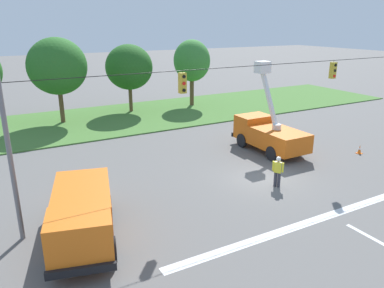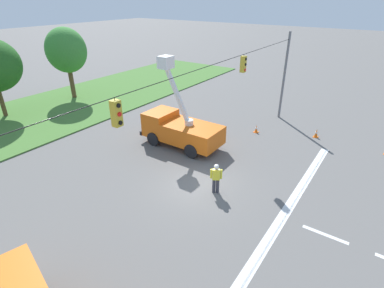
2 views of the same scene
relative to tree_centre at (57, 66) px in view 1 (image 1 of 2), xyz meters
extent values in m
plane|color=#605E5B|center=(7.71, -18.90, -5.09)|extent=(200.00, 200.00, 0.00)
cube|color=#477533|center=(7.71, -0.90, -5.04)|extent=(56.00, 12.00, 0.10)
cube|color=silver|center=(7.71, -23.83, -5.09)|extent=(17.60, 0.50, 0.01)
cube|color=silver|center=(7.71, -25.83, -5.09)|extent=(0.20, 2.00, 0.01)
cylinder|color=slate|center=(-5.29, -18.90, -1.49)|extent=(0.20, 0.20, 7.20)
cylinder|color=black|center=(7.71, -18.90, 1.51)|extent=(26.00, 0.03, 0.03)
cylinder|color=black|center=(2.42, -18.90, 1.46)|extent=(0.02, 0.02, 0.10)
cube|color=gold|center=(2.42, -18.90, 0.93)|extent=(0.32, 0.28, 0.96)
cylinder|color=black|center=(2.42, -19.06, 1.25)|extent=(0.16, 0.05, 0.16)
cylinder|color=red|center=(2.42, -19.06, 0.93)|extent=(0.16, 0.05, 0.16)
cylinder|color=black|center=(2.42, -19.06, 0.61)|extent=(0.16, 0.05, 0.16)
cylinder|color=black|center=(12.53, -18.90, 1.46)|extent=(0.02, 0.02, 0.10)
cube|color=gold|center=(12.53, -18.90, 0.93)|extent=(0.32, 0.28, 0.96)
cylinder|color=black|center=(12.53, -19.06, 1.25)|extent=(0.16, 0.05, 0.16)
cylinder|color=black|center=(12.53, -19.06, 0.93)|extent=(0.16, 0.05, 0.16)
cylinder|color=red|center=(12.53, -19.06, 0.61)|extent=(0.16, 0.05, 0.16)
cylinder|color=brown|center=(0.00, 0.00, -3.62)|extent=(0.39, 0.39, 2.94)
ellipsoid|color=#286623|center=(0.00, 0.00, 0.01)|extent=(5.09, 5.16, 4.92)
cylinder|color=brown|center=(6.96, 1.21, -3.80)|extent=(0.36, 0.36, 2.57)
ellipsoid|color=#235B1E|center=(6.96, 1.21, -0.56)|extent=(4.60, 4.82, 4.42)
cylinder|color=brown|center=(13.82, 0.80, -3.46)|extent=(0.44, 0.44, 3.26)
ellipsoid|color=#387F33|center=(13.82, 0.80, -0.21)|extent=(3.80, 4.16, 4.36)
cube|color=orange|center=(11.31, -16.03, -3.96)|extent=(2.48, 3.97, 1.26)
cube|color=orange|center=(11.29, -13.21, -3.74)|extent=(2.38, 1.71, 1.71)
cube|color=#1E2838|center=(11.29, -12.61, -3.44)|extent=(2.10, 0.11, 0.77)
cube|color=black|center=(11.29, -12.28, -4.44)|extent=(2.47, 0.17, 0.30)
cylinder|color=black|center=(10.16, -13.44, -4.59)|extent=(0.28, 1.00, 1.00)
cylinder|color=black|center=(12.43, -13.43, -4.59)|extent=(0.28, 1.00, 1.00)
cylinder|color=black|center=(10.18, -16.74, -4.59)|extent=(0.28, 1.00, 1.00)
cylinder|color=black|center=(12.45, -16.73, -4.59)|extent=(0.28, 1.00, 1.00)
cylinder|color=silver|center=(11.31, -15.75, -3.15)|extent=(0.60, 0.60, 0.36)
cube|color=white|center=(11.30, -14.83, -1.45)|extent=(0.25, 2.06, 3.88)
cube|color=white|center=(11.30, -13.90, 0.69)|extent=(0.90, 0.80, 0.80)
cube|color=orange|center=(-2.75, -19.24, -3.88)|extent=(3.41, 4.81, 1.42)
cube|color=orange|center=(-3.54, -22.25, -3.73)|extent=(2.69, 2.38, 1.73)
cube|color=#1E2838|center=(-3.70, -22.88, -3.42)|extent=(1.99, 0.61, 0.78)
cube|color=black|center=(-3.79, -23.23, -4.44)|extent=(2.35, 0.76, 0.30)
cylinder|color=black|center=(-2.41, -22.29, -4.59)|extent=(0.52, 1.04, 1.00)
cylinder|color=black|center=(-4.54, -21.73, -4.59)|extent=(0.52, 1.04, 1.00)
cylinder|color=black|center=(-1.49, -18.77, -4.59)|extent=(0.52, 1.04, 1.00)
cylinder|color=black|center=(-3.62, -18.22, -4.59)|extent=(0.52, 1.04, 1.00)
cylinder|color=#383842|center=(7.76, -20.14, -4.67)|extent=(0.18, 0.18, 0.85)
cylinder|color=#383842|center=(7.66, -19.97, -4.67)|extent=(0.18, 0.18, 0.85)
cube|color=yellow|center=(7.71, -20.06, -3.94)|extent=(0.41, 0.47, 0.60)
cube|color=silver|center=(7.71, -20.06, -3.94)|extent=(0.28, 0.40, 0.62)
cylinder|color=yellow|center=(7.84, -20.29, -3.91)|extent=(0.11, 0.11, 0.55)
cylinder|color=yellow|center=(7.57, -19.82, -3.91)|extent=(0.11, 0.11, 0.55)
sphere|color=tan|center=(7.71, -20.06, -3.51)|extent=(0.22, 0.22, 0.22)
sphere|color=white|center=(7.71, -20.06, -3.45)|extent=(0.26, 0.26, 0.26)
cube|color=orange|center=(16.48, -18.60, -5.08)|extent=(0.36, 0.36, 0.03)
cone|color=orange|center=(16.48, -18.60, -4.77)|extent=(0.24, 0.24, 0.59)
cylinder|color=white|center=(16.48, -18.60, -4.74)|extent=(0.15, 0.15, 0.11)
cube|color=orange|center=(-3.40, -15.78, -5.08)|extent=(0.36, 0.36, 0.03)
cone|color=orange|center=(-3.40, -15.78, -4.75)|extent=(0.25, 0.25, 0.62)
cylinder|color=white|center=(-3.40, -15.78, -4.72)|extent=(0.15, 0.15, 0.11)
camera|label=1|loc=(-5.72, -34.52, 3.65)|focal=35.00mm
camera|label=2|loc=(-4.20, -26.70, 4.65)|focal=28.00mm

